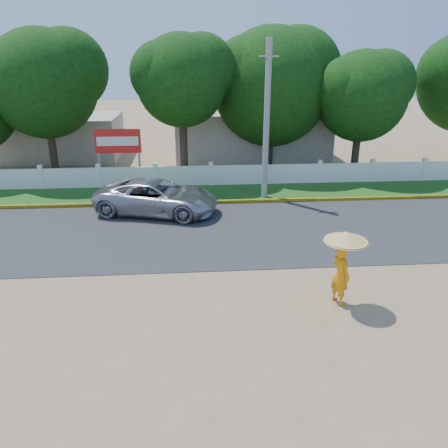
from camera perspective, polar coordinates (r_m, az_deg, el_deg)
name	(u,v)px	position (r m, az deg, el deg)	size (l,w,h in m)	color
ground	(229,286)	(13.69, 0.65, -8.13)	(120.00, 120.00, 0.00)	#9E8460
road	(219,231)	(17.73, -0.62, -0.95)	(60.00, 7.00, 0.02)	#38383A
grass_verge	(213,193)	(22.67, -1.51, 4.09)	(60.00, 3.50, 0.03)	#2D601E
curb	(214,202)	(21.03, -1.27, 2.89)	(40.00, 0.18, 0.16)	yellow
fence	(211,176)	(23.91, -1.71, 6.34)	(40.00, 0.10, 1.10)	silver
building_near	(250,134)	(30.58, 3.37, 11.64)	(10.00, 6.00, 3.20)	#B7AD99
building_far	(60,137)	(32.58, -20.62, 10.59)	(8.00, 5.00, 2.80)	#B7AD99
utility_pole	(267,122)	(21.27, 5.59, 13.10)	(0.28, 0.28, 7.44)	gray
vehicle	(157,197)	(19.78, -8.77, 3.49)	(2.51, 5.44, 1.51)	#A1A3A9
monk_with_parasol	(343,257)	(12.64, 15.30, -4.22)	(1.22, 1.22, 2.22)	orange
billboard	(118,144)	(24.92, -13.69, 10.12)	(2.50, 0.13, 2.95)	gray
tree_row	(241,88)	(26.32, 2.24, 17.33)	(34.89, 7.95, 8.35)	#473828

